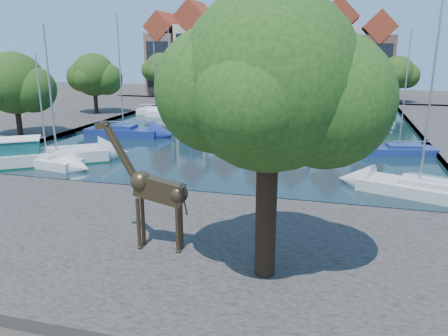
% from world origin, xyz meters
% --- Properties ---
extents(ground, '(160.00, 160.00, 0.00)m').
position_xyz_m(ground, '(0.00, 0.00, 0.00)').
color(ground, '#38332B').
rests_on(ground, ground).
extents(water_basin, '(38.00, 50.00, 0.08)m').
position_xyz_m(water_basin, '(0.00, 24.00, 0.04)').
color(water_basin, black).
rests_on(water_basin, ground).
extents(near_quay, '(50.00, 14.00, 0.50)m').
position_xyz_m(near_quay, '(0.00, -7.00, 0.25)').
color(near_quay, '#4E4844').
rests_on(near_quay, ground).
extents(far_quay, '(60.00, 16.00, 0.50)m').
position_xyz_m(far_quay, '(0.00, 56.00, 0.25)').
color(far_quay, '#4E4844').
rests_on(far_quay, ground).
extents(left_quay, '(14.00, 52.00, 0.50)m').
position_xyz_m(left_quay, '(-25.00, 24.00, 0.25)').
color(left_quay, '#4E4844').
rests_on(left_quay, ground).
extents(plane_tree, '(8.32, 6.40, 10.62)m').
position_xyz_m(plane_tree, '(7.62, -9.01, 7.67)').
color(plane_tree, '#332114').
rests_on(plane_tree, near_quay).
extents(townhouse_west_end, '(5.44, 9.18, 14.93)m').
position_xyz_m(townhouse_west_end, '(-23.00, 55.99, 7.36)').
color(townhouse_west_end, brown).
rests_on(townhouse_west_end, far_quay).
extents(townhouse_west_mid, '(5.94, 9.18, 16.79)m').
position_xyz_m(townhouse_west_mid, '(-17.00, 55.99, 8.23)').
color(townhouse_west_mid, beige).
rests_on(townhouse_west_mid, far_quay).
extents(townhouse_west_inner, '(6.43, 9.18, 15.15)m').
position_xyz_m(townhouse_west_inner, '(-10.50, 55.99, 7.35)').
color(townhouse_west_inner, silver).
rests_on(townhouse_west_inner, far_quay).
extents(townhouse_center, '(5.44, 9.18, 16.93)m').
position_xyz_m(townhouse_center, '(-4.00, 55.99, 8.36)').
color(townhouse_center, brown).
rests_on(townhouse_center, far_quay).
extents(townhouse_east_inner, '(5.94, 9.18, 15.79)m').
position_xyz_m(townhouse_east_inner, '(2.00, 55.99, 7.73)').
color(townhouse_east_inner, tan).
rests_on(townhouse_east_inner, far_quay).
extents(townhouse_east_mid, '(6.43, 9.18, 16.65)m').
position_xyz_m(townhouse_east_mid, '(8.50, 55.99, 8.10)').
color(townhouse_east_mid, beige).
rests_on(townhouse_east_mid, far_quay).
extents(townhouse_east_end, '(5.44, 9.18, 14.43)m').
position_xyz_m(townhouse_east_end, '(15.00, 55.99, 7.11)').
color(townhouse_east_end, brown).
rests_on(townhouse_east_end, far_quay).
extents(far_tree_far_west, '(7.28, 5.60, 7.68)m').
position_xyz_m(far_tree_far_west, '(-21.90, 50.49, 5.18)').
color(far_tree_far_west, '#332114').
rests_on(far_tree_far_west, far_quay).
extents(far_tree_west, '(6.76, 5.20, 7.36)m').
position_xyz_m(far_tree_west, '(-13.91, 50.49, 5.08)').
color(far_tree_west, '#332114').
rests_on(far_tree_west, far_quay).
extents(far_tree_mid_west, '(7.80, 6.00, 8.00)m').
position_xyz_m(far_tree_mid_west, '(-5.89, 50.49, 5.29)').
color(far_tree_mid_west, '#332114').
rests_on(far_tree_mid_west, far_quay).
extents(far_tree_mid_east, '(7.02, 5.40, 7.52)m').
position_xyz_m(far_tree_mid_east, '(2.10, 50.49, 5.13)').
color(far_tree_mid_east, '#332114').
rests_on(far_tree_mid_east, far_quay).
extents(far_tree_east, '(7.54, 5.80, 7.84)m').
position_xyz_m(far_tree_east, '(10.11, 50.49, 5.24)').
color(far_tree_east, '#332114').
rests_on(far_tree_east, far_quay).
extents(far_tree_far_east, '(6.76, 5.20, 7.36)m').
position_xyz_m(far_tree_far_east, '(18.09, 50.49, 5.08)').
color(far_tree_far_east, '#332114').
rests_on(far_tree_far_east, far_quay).
extents(side_tree_left_near, '(7.80, 6.00, 8.20)m').
position_xyz_m(side_tree_left_near, '(-20.89, 11.99, 5.49)').
color(side_tree_left_near, '#332114').
rests_on(side_tree_left_near, left_quay).
extents(side_tree_left_far, '(7.28, 5.60, 7.88)m').
position_xyz_m(side_tree_left_far, '(-21.90, 27.99, 5.38)').
color(side_tree_left_far, '#332114').
rests_on(side_tree_left_far, left_quay).
extents(giraffe_statue, '(3.90, 0.75, 5.57)m').
position_xyz_m(giraffe_statue, '(2.44, -7.99, 3.24)').
color(giraffe_statue, '#3E311F').
rests_on(giraffe_statue, near_quay).
extents(motorsailer, '(10.32, 8.36, 10.68)m').
position_xyz_m(motorsailer, '(-13.29, 4.35, 0.90)').
color(motorsailer, silver).
rests_on(motorsailer, water_basin).
extents(sailboat_left_a, '(6.13, 3.09, 8.48)m').
position_xyz_m(sailboat_left_a, '(-12.00, 4.00, 0.60)').
color(sailboat_left_a, silver).
rests_on(sailboat_left_a, water_basin).
extents(sailboat_left_b, '(7.91, 3.15, 12.26)m').
position_xyz_m(sailboat_left_b, '(-12.00, 16.63, 0.68)').
color(sailboat_left_b, navy).
rests_on(sailboat_left_b, water_basin).
extents(sailboat_left_c, '(6.82, 3.08, 11.50)m').
position_xyz_m(sailboat_left_c, '(-12.00, 29.85, 0.63)').
color(sailboat_left_c, white).
rests_on(sailboat_left_c, water_basin).
extents(sailboat_left_d, '(5.57, 2.68, 9.65)m').
position_xyz_m(sailboat_left_d, '(-15.00, 31.95, 0.64)').
color(sailboat_left_d, white).
rests_on(sailboat_left_d, water_basin).
extents(sailboat_left_e, '(4.75, 2.94, 9.33)m').
position_xyz_m(sailboat_left_e, '(-12.00, 37.49, 0.60)').
color(sailboat_left_e, white).
rests_on(sailboat_left_e, water_basin).
extents(sailboat_right_a, '(7.68, 4.81, 12.32)m').
position_xyz_m(sailboat_right_a, '(15.00, 4.00, 0.66)').
color(sailboat_right_a, silver).
rests_on(sailboat_right_a, water_basin).
extents(sailboat_right_b, '(6.48, 3.49, 10.50)m').
position_xyz_m(sailboat_right_b, '(15.00, 15.34, 0.56)').
color(sailboat_right_b, navy).
rests_on(sailboat_right_b, water_basin).
extents(sailboat_right_c, '(5.95, 3.01, 9.07)m').
position_xyz_m(sailboat_right_c, '(13.67, 33.11, 0.57)').
color(sailboat_right_c, silver).
rests_on(sailboat_right_c, water_basin).
extents(sailboat_right_d, '(4.68, 3.19, 8.58)m').
position_xyz_m(sailboat_right_d, '(12.00, 40.41, 0.63)').
color(sailboat_right_d, white).
rests_on(sailboat_right_d, water_basin).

